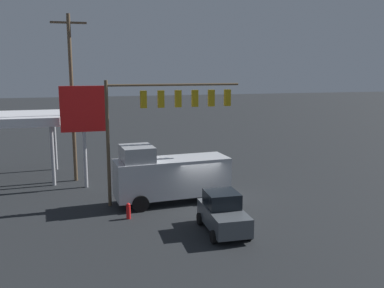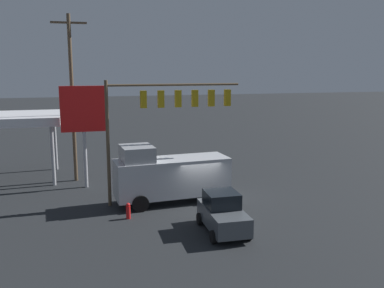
% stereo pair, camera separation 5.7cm
% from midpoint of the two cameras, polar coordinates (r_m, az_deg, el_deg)
% --- Properties ---
extents(ground_plane, '(200.00, 200.00, 0.00)m').
position_cam_midpoint_polar(ground_plane, '(25.61, 1.28, -8.12)').
color(ground_plane, black).
extents(traffic_signal_assembly, '(8.05, 0.43, 7.34)m').
position_cam_midpoint_polar(traffic_signal_assembly, '(25.32, -3.31, 4.90)').
color(traffic_signal_assembly, brown).
rests_on(traffic_signal_assembly, ground).
extents(utility_pole, '(2.40, 0.26, 11.63)m').
position_cam_midpoint_polar(utility_pole, '(31.11, -15.63, 6.24)').
color(utility_pole, brown).
rests_on(utility_pole, ground).
extents(price_sign, '(2.95, 0.27, 6.85)m').
position_cam_midpoint_polar(price_sign, '(29.21, -14.24, 4.00)').
color(price_sign, '#B7B7BC').
rests_on(price_sign, ground).
extents(hatchback_crossing, '(2.06, 3.85, 1.97)m').
position_cam_midpoint_polar(hatchback_crossing, '(21.44, 4.19, -9.17)').
color(hatchback_crossing, '#474C51').
rests_on(hatchback_crossing, ground).
extents(delivery_truck, '(6.93, 2.90, 3.58)m').
position_cam_midpoint_polar(delivery_truck, '(25.66, -3.02, -4.15)').
color(delivery_truck, silver).
rests_on(delivery_truck, ground).
extents(fire_hydrant, '(0.24, 0.24, 0.88)m').
position_cam_midpoint_polar(fire_hydrant, '(23.49, -8.42, -8.81)').
color(fire_hydrant, red).
rests_on(fire_hydrant, ground).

